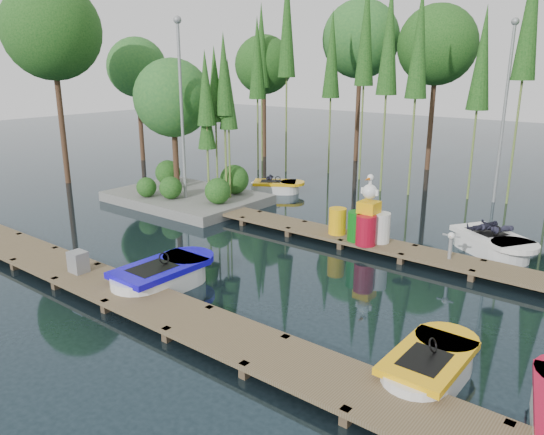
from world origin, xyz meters
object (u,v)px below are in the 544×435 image
Objects in this scene: boat_blue at (162,277)px; drum_cluster at (368,223)px; boat_yellow_far at (276,187)px; yellow_barrel at (337,221)px; island at (184,124)px; utility_cabinet at (78,262)px.

drum_cluster reaches higher than boat_blue.
drum_cluster reaches higher than boat_yellow_far.
boat_yellow_far and yellow_barrel have the same top height.
boat_yellow_far is 1.24× the size of drum_cluster.
island is 12.08× the size of utility_cabinet.
yellow_barrel is at bearing 172.40° from drum_cluster.
yellow_barrel is at bearing 62.67° from utility_cabinet.
drum_cluster is at bearing -5.96° from island.
utility_cabinet is (4.27, -7.79, -2.60)m from island.
yellow_barrel reaches higher than utility_cabinet.
utility_cabinet is 7.88m from yellow_barrel.
boat_yellow_far is (-4.15, 10.08, -0.04)m from boat_blue.
boat_blue is 6.12m from yellow_barrel.
boat_yellow_far is 7.16m from yellow_barrel.
boat_yellow_far is at bearing 147.94° from drum_cluster.
boat_blue is at bearing 29.43° from utility_cabinet.
yellow_barrel is (1.63, 5.88, 0.43)m from boat_blue.
boat_blue is at bearing -105.52° from yellow_barrel.
boat_yellow_far is at bearing 100.94° from utility_cabinet.
island reaches higher than drum_cluster.
yellow_barrel is (3.62, 7.00, 0.14)m from utility_cabinet.
boat_blue is at bearing -116.11° from drum_cluster.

